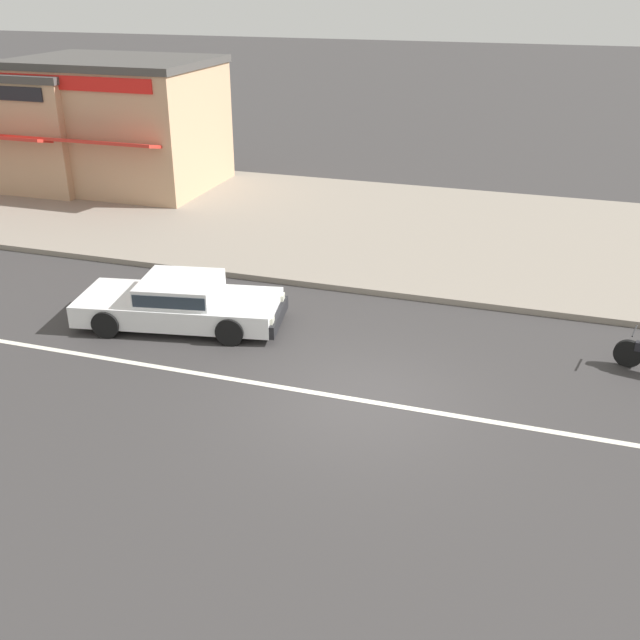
# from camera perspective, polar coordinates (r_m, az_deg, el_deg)

# --- Properties ---
(ground_plane) EXTENTS (160.00, 160.00, 0.00)m
(ground_plane) POSITION_cam_1_polar(r_m,az_deg,el_deg) (13.71, 3.26, -6.15)
(ground_plane) COLOR #383535
(lane_centre_stripe) EXTENTS (50.40, 0.14, 0.01)m
(lane_centre_stripe) POSITION_cam_1_polar(r_m,az_deg,el_deg) (13.71, 3.26, -6.14)
(lane_centre_stripe) COLOR silver
(lane_centre_stripe) RESTS_ON ground
(kerb_strip) EXTENTS (68.00, 10.00, 0.15)m
(kerb_strip) POSITION_cam_1_polar(r_m,az_deg,el_deg) (22.52, 9.75, 6.44)
(kerb_strip) COLOR gray
(kerb_strip) RESTS_ON ground
(sedan_white_0) EXTENTS (4.70, 2.49, 1.06)m
(sedan_white_0) POSITION_cam_1_polar(r_m,az_deg,el_deg) (16.66, -10.59, 1.37)
(sedan_white_0) COLOR white
(sedan_white_0) RESTS_ON ground
(shopfront_corner_warung) EXTENTS (6.19, 5.13, 3.97)m
(shopfront_corner_warung) POSITION_cam_1_polar(r_m,az_deg,el_deg) (29.69, -21.55, 13.67)
(shopfront_corner_warung) COLOR tan
(shopfront_corner_warung) RESTS_ON kerb_strip
(shopfront_mid_block) EXTENTS (6.61, 5.49, 4.33)m
(shopfront_mid_block) POSITION_cam_1_polar(r_m,az_deg,el_deg) (27.97, -15.02, 14.31)
(shopfront_mid_block) COLOR tan
(shopfront_mid_block) RESTS_ON kerb_strip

